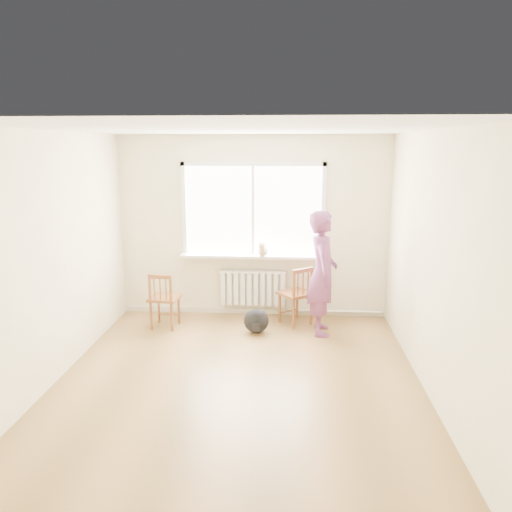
% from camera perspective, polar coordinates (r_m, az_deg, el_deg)
% --- Properties ---
extents(floor, '(4.50, 4.50, 0.00)m').
position_cam_1_polar(floor, '(5.70, -2.02, -13.93)').
color(floor, olive).
rests_on(floor, ground).
extents(ceiling, '(4.50, 4.50, 0.00)m').
position_cam_1_polar(ceiling, '(5.11, -2.26, 14.32)').
color(ceiling, white).
rests_on(ceiling, back_wall).
extents(back_wall, '(4.00, 0.01, 2.70)m').
position_cam_1_polar(back_wall, '(7.44, -0.31, 3.32)').
color(back_wall, '#F0E6C0').
rests_on(back_wall, ground).
extents(window, '(2.12, 0.05, 1.42)m').
position_cam_1_polar(window, '(7.37, -0.33, 5.69)').
color(window, white).
rests_on(window, back_wall).
extents(windowsill, '(2.15, 0.22, 0.04)m').
position_cam_1_polar(windowsill, '(7.41, -0.37, -0.02)').
color(windowsill, white).
rests_on(windowsill, back_wall).
extents(radiator, '(1.00, 0.12, 0.55)m').
position_cam_1_polar(radiator, '(7.55, -0.36, -3.62)').
color(radiator, white).
rests_on(radiator, back_wall).
extents(heating_pipe, '(1.40, 0.04, 0.04)m').
position_cam_1_polar(heating_pipe, '(7.70, 9.03, -6.26)').
color(heating_pipe, silver).
rests_on(heating_pipe, back_wall).
extents(baseboard, '(4.00, 0.03, 0.08)m').
position_cam_1_polar(baseboard, '(7.74, -0.31, -6.31)').
color(baseboard, beige).
rests_on(baseboard, ground).
extents(chair_left, '(0.44, 0.42, 0.81)m').
position_cam_1_polar(chair_left, '(7.16, -10.53, -5.01)').
color(chair_left, brown).
rests_on(chair_left, floor).
extents(chair_right, '(0.59, 0.58, 0.86)m').
position_cam_1_polar(chair_right, '(7.19, 4.78, -4.54)').
color(chair_right, brown).
rests_on(chair_right, floor).
extents(person, '(0.42, 0.63, 1.70)m').
position_cam_1_polar(person, '(6.81, 7.58, -1.94)').
color(person, '#B13B68').
rests_on(person, floor).
extents(cat, '(0.19, 0.37, 0.25)m').
position_cam_1_polar(cat, '(7.29, 0.81, 0.74)').
color(cat, beige).
rests_on(cat, windowsill).
extents(backpack, '(0.36, 0.28, 0.34)m').
position_cam_1_polar(backpack, '(6.94, 0.03, -7.42)').
color(backpack, black).
rests_on(backpack, floor).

